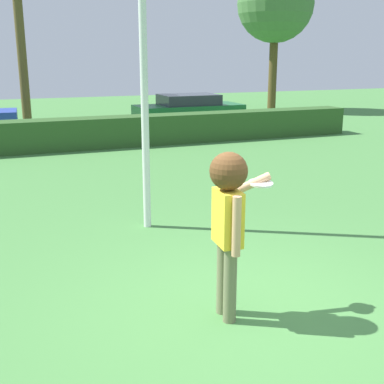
% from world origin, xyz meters
% --- Properties ---
extents(ground_plane, '(60.00, 60.00, 0.00)m').
position_xyz_m(ground_plane, '(0.00, 0.00, 0.00)').
color(ground_plane, '#46813F').
extents(person, '(0.80, 0.56, 1.82)m').
position_xyz_m(person, '(-0.33, -0.07, 1.20)').
color(person, '#717250').
rests_on(person, ground).
extents(frisbee, '(0.27, 0.27, 0.05)m').
position_xyz_m(frisbee, '(0.14, 0.11, 1.41)').
color(frisbee, white).
extents(lamppost, '(0.24, 0.24, 5.81)m').
position_xyz_m(lamppost, '(-0.26, 3.12, 3.22)').
color(lamppost, silver).
rests_on(lamppost, ground).
extents(hedge_row, '(18.35, 0.90, 0.91)m').
position_xyz_m(hedge_row, '(0.00, 10.76, 0.46)').
color(hedge_row, '#2D5324').
rests_on(hedge_row, ground).
extents(parked_car_green, '(4.22, 1.85, 1.25)m').
position_xyz_m(parked_car_green, '(4.75, 14.15, 0.69)').
color(parked_car_green, '#1E6633').
rests_on(parked_car_green, ground).
extents(maple_tree, '(3.71, 3.71, 6.99)m').
position_xyz_m(maple_tree, '(10.81, 18.14, 5.10)').
color(maple_tree, '#50401F').
rests_on(maple_tree, ground).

